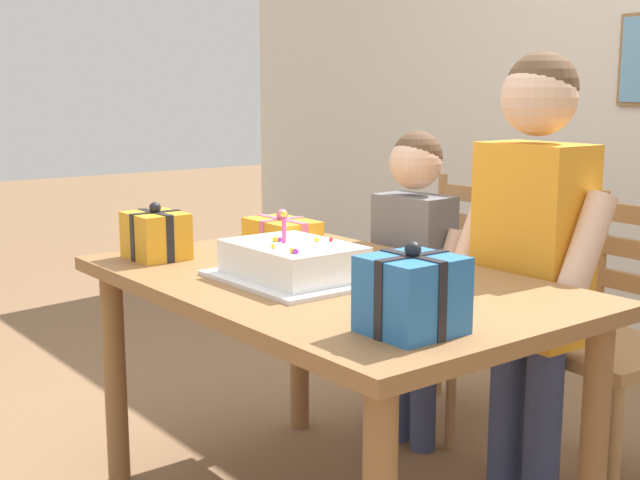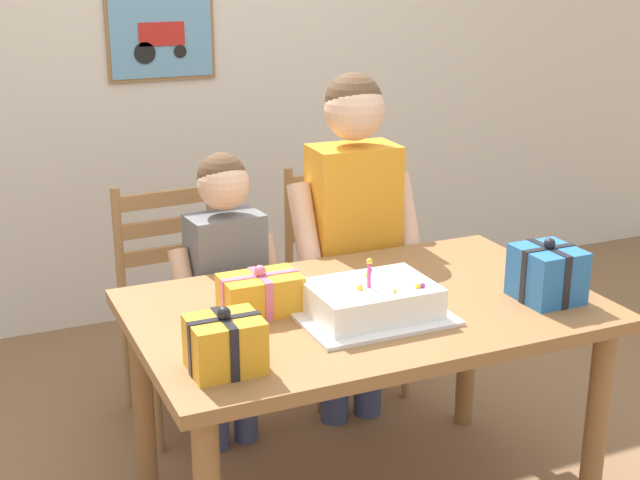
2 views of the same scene
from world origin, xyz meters
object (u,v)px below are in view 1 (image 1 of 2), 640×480
Objects in this scene: dining_table at (328,312)px; chair_left at (454,299)px; gift_box_red_large at (156,235)px; gift_box_corner_small at (412,295)px; birthday_cake at (293,263)px; chair_right at (616,342)px; child_younger at (413,259)px; gift_box_beside_cake at (282,238)px; child_older at (532,235)px.

chair_left is at bearing 111.43° from dining_table.
gift_box_corner_small reaches higher than gift_box_red_large.
birthday_cake reaches higher than chair_right.
child_younger is at bearing -73.63° from chair_left.
child_older is at bearing 42.49° from gift_box_beside_cake.
gift_box_red_large is at bearing -123.85° from gift_box_beside_cake.
child_older is at bearing -0.06° from child_younger.
chair_right is 0.48m from child_older.
chair_right is (0.69, -0.00, 0.00)m from chair_left.
child_older is (0.77, 0.83, 0.02)m from gift_box_red_large.
chair_left is 1.00× the size of chair_right.
gift_box_corner_small is 0.15× the size of child_older.
chair_left reaches higher than gift_box_beside_cake.
chair_right is (0.35, 0.88, -0.17)m from dining_table.
birthday_cake is 0.73m from child_older.
gift_box_red_large is 0.21× the size of chair_right.
gift_box_red_large is 0.80× the size of gift_box_beside_cake.
dining_table is 0.65m from child_older.
child_older reaches higher than gift_box_beside_cake.
dining_table is 1.27× the size of child_younger.
gift_box_beside_cake is (0.22, 0.32, -0.01)m from gift_box_red_large.
chair_right is 0.68× the size of child_older.
birthday_cake is 2.18× the size of gift_box_corner_small.
dining_table is 0.18m from birthday_cake.
child_older is (0.27, 0.68, 0.04)m from birthday_cake.
gift_box_red_large is 1.13m from child_older.
gift_box_corner_small is at bearing -17.11° from gift_box_beside_cake.
gift_box_beside_cake reaches higher than dining_table.
dining_table is 0.96m from chair_right.
birthday_cake is 0.33m from gift_box_beside_cake.
chair_right is 0.83× the size of child_younger.
child_younger is (-0.79, 0.77, -0.14)m from gift_box_corner_small.
dining_table is 7.01× the size of gift_box_corner_small.
gift_box_corner_small is (0.56, -0.09, 0.04)m from birthday_cake.
birthday_cake is 0.52m from gift_box_red_large.
birthday_cake is at bearing 170.55° from gift_box_corner_small.
gift_box_red_large is 1.48m from chair_right.
child_older is at bearing -27.39° from chair_left.
gift_box_beside_cake is 1.19× the size of gift_box_corner_small.
gift_box_red_large is at bearing -108.23° from child_younger.
chair_left is 0.75m from child_older.
dining_table is at bearing -111.45° from chair_right.
child_younger is at bearing 179.94° from child_older.
child_older is at bearing 67.47° from dining_table.
gift_box_red_large is 0.39m from gift_box_beside_cake.
child_older reaches higher than birthday_cake.
dining_table is at bearing -66.05° from child_younger.
gift_box_corner_small is 0.18× the size of child_younger.
child_younger reaches higher than dining_table.
chair_left is (-0.35, 0.88, -0.17)m from dining_table.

